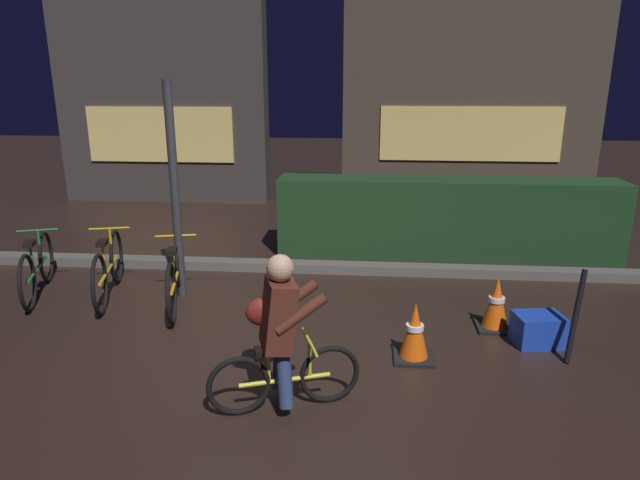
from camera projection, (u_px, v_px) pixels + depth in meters
ground_plane at (293, 348)px, 5.18m from camera, size 40.00×40.00×0.00m
sidewalk_curb at (316, 267)px, 7.27m from camera, size 12.00×0.24×0.12m
hedge_row at (446, 218)px, 7.84m from camera, size 4.80×0.70×1.11m
storefront_left at (162, 95)px, 11.10m from camera, size 4.28×0.54×4.34m
storefront_right at (470, 102)px, 11.28m from camera, size 5.23×0.54×4.05m
street_post at (175, 193)px, 6.12m from camera, size 0.10×0.10×2.45m
parked_bike_leftmost at (37, 268)px, 6.40m from camera, size 0.60×1.51×0.73m
parked_bike_left_mid at (109, 268)px, 6.34m from camera, size 0.53×1.62×0.77m
parked_bike_center_left at (176, 277)px, 6.09m from camera, size 0.51×1.59×0.75m
traffic_cone_near at (415, 332)px, 4.92m from camera, size 0.36×0.36×0.54m
traffic_cone_far at (496, 304)px, 5.53m from camera, size 0.36×0.36×0.56m
blue_crate at (538, 329)px, 5.23m from camera, size 0.49×0.39×0.30m
cyclist at (280, 333)px, 4.08m from camera, size 1.14×0.50×1.25m
closed_umbrella at (576, 316)px, 4.90m from camera, size 0.21×0.30×0.82m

